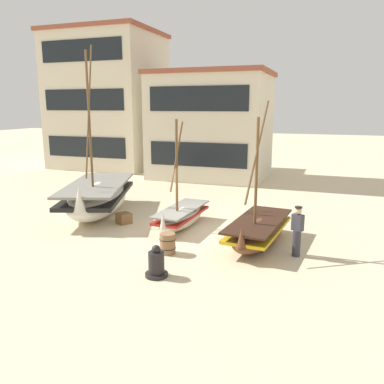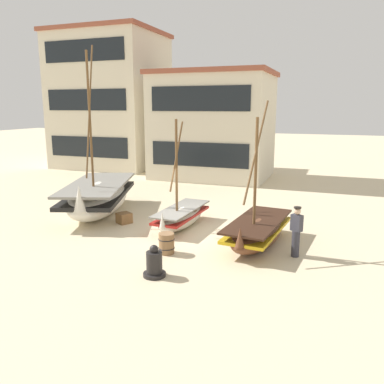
# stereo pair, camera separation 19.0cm
# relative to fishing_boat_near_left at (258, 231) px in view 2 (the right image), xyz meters

# --- Properties ---
(ground_plane) EXTENTS (120.00, 120.00, 0.00)m
(ground_plane) POSITION_rel_fishing_boat_near_left_xyz_m (-3.04, 0.50, -0.52)
(ground_plane) COLOR beige
(fishing_boat_near_left) EXTENTS (1.90, 4.15, 5.04)m
(fishing_boat_near_left) POSITION_rel_fishing_boat_near_left_xyz_m (0.00, 0.00, 0.00)
(fishing_boat_near_left) COLOR brown
(fishing_boat_near_left) RESTS_ON ground
(fishing_boat_centre_large) EXTENTS (4.19, 6.32, 7.41)m
(fishing_boat_centre_large) POSITION_rel_fishing_boat_near_left_xyz_m (-7.67, 1.64, 0.27)
(fishing_boat_centre_large) COLOR silver
(fishing_boat_centre_large) RESTS_ON ground
(fishing_boat_far_right) EXTENTS (1.33, 3.56, 4.37)m
(fishing_boat_far_right) POSITION_rel_fishing_boat_near_left_xyz_m (-3.34, 1.07, -0.06)
(fishing_boat_far_right) COLOR silver
(fishing_boat_far_right) RESTS_ON ground
(fisherman_by_hull) EXTENTS (0.42, 0.37, 1.68)m
(fisherman_by_hull) POSITION_rel_fishing_boat_near_left_xyz_m (1.39, -0.65, 0.31)
(fisherman_by_hull) COLOR #33333D
(fisherman_by_hull) RESTS_ON ground
(capstan_winch) EXTENTS (0.67, 0.67, 0.95)m
(capstan_winch) POSITION_rel_fishing_boat_near_left_xyz_m (-2.28, -3.66, -0.15)
(capstan_winch) COLOR black
(capstan_winch) RESTS_ON ground
(wooden_barrel) EXTENTS (0.56, 0.56, 0.70)m
(wooden_barrel) POSITION_rel_fishing_boat_near_left_xyz_m (-2.69, -1.87, -0.17)
(wooden_barrel) COLOR olive
(wooden_barrel) RESTS_ON ground
(cargo_crate) EXTENTS (0.73, 0.73, 0.44)m
(cargo_crate) POSITION_rel_fishing_boat_near_left_xyz_m (-5.82, 0.72, -0.30)
(cargo_crate) COLOR brown
(cargo_crate) RESTS_ON ground
(harbor_building_main) EXTENTS (7.89, 6.07, 7.14)m
(harbor_building_main) POSITION_rel_fishing_boat_near_left_xyz_m (-5.71, 12.87, 3.06)
(harbor_building_main) COLOR beige
(harbor_building_main) RESTS_ON ground
(harbor_building_annex) EXTENTS (8.20, 6.99, 10.57)m
(harbor_building_annex) POSITION_rel_fishing_boat_near_left_xyz_m (-15.05, 14.99, 4.78)
(harbor_building_annex) COLOR beige
(harbor_building_annex) RESTS_ON ground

